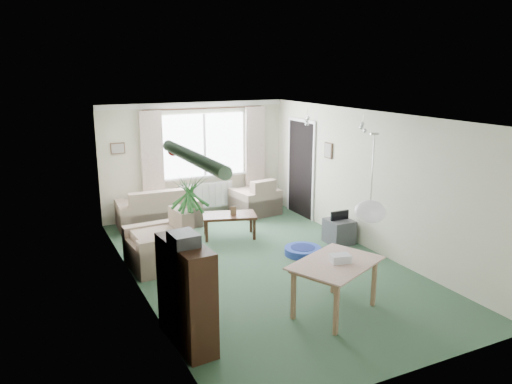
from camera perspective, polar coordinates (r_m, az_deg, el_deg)
name	(u,v)px	position (r m, az deg, el deg)	size (l,w,h in m)	color
ground	(264,265)	(8.11, 0.94, -8.37)	(6.50, 6.50, 0.00)	#2E4E37
window	(204,145)	(10.66, -5.95, 5.39)	(1.80, 0.03, 1.30)	white
curtain_rod	(205,108)	(10.50, -5.90, 9.49)	(2.60, 0.03, 0.03)	black
curtain_left	(152,161)	(10.28, -11.76, 3.54)	(0.45, 0.08, 2.00)	beige
curtain_right	(255,152)	(11.05, -0.12, 4.56)	(0.45, 0.08, 2.00)	beige
radiator	(206,195)	(10.85, -5.73, -0.39)	(1.20, 0.10, 0.55)	white
doorway	(301,169)	(10.59, 5.18, 2.60)	(0.03, 0.95, 2.00)	black
pendant_lamp	(370,212)	(5.89, 12.91, -2.21)	(0.36, 0.36, 0.36)	white
tinsel_garland	(193,157)	(4.70, -7.24, 3.95)	(1.60, 1.60, 0.12)	#196626
bauble_cluster_a	(307,118)	(8.96, 5.87, 8.39)	(0.20, 0.20, 0.20)	silver
bauble_cluster_b	(363,124)	(8.15, 12.15, 7.59)	(0.20, 0.20, 0.20)	silver
wall_picture_back	(118,148)	(10.19, -15.53, 4.83)	(0.28, 0.03, 0.22)	brown
wall_picture_right	(328,150)	(9.67, 8.28, 4.72)	(0.03, 0.24, 0.30)	brown
sofa	(158,207)	(10.11, -11.09, -1.68)	(1.59, 0.84, 0.80)	#C7AE97
armchair_corner	(255,196)	(10.79, -0.12, -0.43)	(0.88, 0.83, 0.79)	beige
armchair_left	(160,239)	(8.09, -10.96, -5.35)	(0.99, 0.94, 0.89)	beige
coffee_table	(229,226)	(9.35, -3.06, -3.86)	(0.98, 0.54, 0.44)	black
photo_frame	(233,210)	(9.25, -2.61, -2.12)	(0.12, 0.02, 0.16)	brown
bookshelf	(186,294)	(5.80, -8.00, -11.45)	(0.33, 1.00, 1.22)	black
hifi_box	(184,239)	(5.48, -8.28, -5.34)	(0.28, 0.35, 0.14)	#393A3E
houseplant	(191,221)	(7.93, -7.47, -3.27)	(0.64, 0.64, 1.50)	#1A4D20
dining_table	(335,288)	(6.62, 9.00, -10.78)	(1.07, 0.72, 0.67)	tan
gift_box	(340,259)	(6.48, 9.61, -7.56)	(0.25, 0.18, 0.12)	white
tv_cube	(339,231)	(9.16, 9.46, -4.45)	(0.43, 0.48, 0.43)	#3B3A40
pet_bed	(303,251)	(8.57, 5.37, -6.72)	(0.62, 0.62, 0.12)	navy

